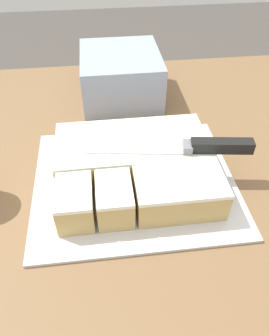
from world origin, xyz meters
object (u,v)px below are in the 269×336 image
object	(u,v)px
cake_board	(134,181)
cake	(136,167)
knife	(202,147)
storage_box	(121,76)

from	to	relation	value
cake_board	cake	xyz separation A→B (m)	(0.00, 0.00, 0.03)
cake	knife	bearing A→B (deg)	-1.38
cake	knife	size ratio (longest dim) A/B	0.95
cake	knife	distance (m)	0.12
knife	storage_box	world-z (taller)	storage_box
cake	storage_box	xyz separation A→B (m)	(0.00, 0.31, 0.02)
cake_board	storage_box	xyz separation A→B (m)	(0.00, 0.31, 0.05)
storage_box	knife	bearing A→B (deg)	-69.86
cake_board	knife	distance (m)	0.14
knife	cake_board	bearing A→B (deg)	7.52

